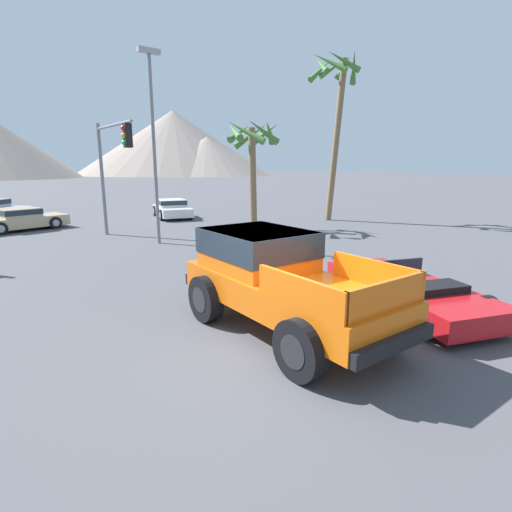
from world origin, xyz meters
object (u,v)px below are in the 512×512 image
Objects in this scene: red_convertible_car at (408,291)px; palm_tree_short at (252,146)px; orange_pickup_truck at (275,275)px; street_lamp_post at (153,131)px; palm_tree_tall at (335,98)px; parked_car_tan at (21,219)px; traffic_light_crosswalk at (112,156)px; parked_car_white at (172,208)px.

palm_tree_short is at bearing 90.38° from red_convertible_car.
orange_pickup_truck is 0.66× the size of street_lamp_post.
red_convertible_car is at bearing -109.39° from palm_tree_short.
palm_tree_tall is (13.07, 10.55, 5.86)m from orange_pickup_truck.
palm_tree_tall is 1.71× the size of palm_tree_short.
parked_car_tan is (-5.61, 18.49, 0.17)m from red_convertible_car.
street_lamp_post is 5.58m from palm_tree_short.
palm_tree_tall is (9.86, 11.53, 6.57)m from red_convertible_car.
parked_car_tan is 0.87× the size of traffic_light_crosswalk.
palm_tree_short is at bearing 56.48° from orange_pickup_truck.
palm_tree_short is (5.51, 0.74, -0.41)m from street_lamp_post.
palm_tree_tall reaches higher than palm_tree_short.
parked_car_white is 0.57× the size of street_lamp_post.
orange_pickup_truck is 18.59m from parked_car_white.
palm_tree_short reaches higher than red_convertible_car.
orange_pickup_truck is at bearing 85.49° from parked_car_white.
palm_tree_short is (-5.75, 0.16, -2.77)m from palm_tree_tall.
traffic_light_crosswalk is at bearing 170.41° from palm_tree_short.
street_lamp_post reaches higher than orange_pickup_truck.
orange_pickup_truck reaches higher than parked_car_tan.
palm_tree_tall reaches higher than orange_pickup_truck.
red_convertible_car is (3.21, -0.97, -0.71)m from orange_pickup_truck.
street_lamp_post is 11.52m from palm_tree_tall.
parked_car_white is 7.86m from palm_tree_short.
traffic_light_crosswalk reaches higher than parked_car_tan.
palm_tree_tall is (7.04, -7.02, 6.39)m from parked_car_white.
parked_car_white is 9.58m from street_lamp_post.
orange_pickup_truck is 10.72m from street_lamp_post.
palm_tree_short reaches higher than parked_car_tan.
parked_car_tan is at bearing 145.01° from palm_tree_short.
palm_tree_tall is (11.26, 0.58, 2.36)m from street_lamp_post.
red_convertible_car is 0.96× the size of traffic_light_crosswalk.
red_convertible_car is 0.52× the size of palm_tree_tall.
parked_car_white is 11.82m from palm_tree_tall.
street_lamp_post is (-4.22, -7.61, 4.03)m from parked_car_white.
parked_car_tan reaches higher than red_convertible_car.
parked_car_white is at bearing 71.90° from orange_pickup_truck.
traffic_light_crosswalk is 0.93× the size of palm_tree_short.
street_lamp_post is (-1.40, 10.95, 4.21)m from red_convertible_car.
traffic_light_crosswalk is at bearing 174.09° from palm_tree_tall.
palm_tree_short is (9.72, -6.81, 3.63)m from parked_car_tan.
orange_pickup_truck is at bearing -3.33° from traffic_light_crosswalk.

